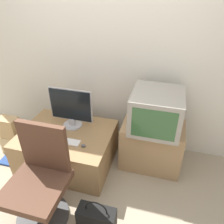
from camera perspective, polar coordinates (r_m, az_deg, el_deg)
name	(u,v)px	position (r m, az deg, el deg)	size (l,w,h in m)	color
ground_plane	(72,216)	(2.42, -10.33, -25.18)	(12.00, 12.00, 0.00)	tan
wall_back	(108,48)	(2.66, -0.94, 16.37)	(4.40, 0.05, 2.60)	silver
desk	(68,147)	(2.77, -11.46, -9.01)	(1.07, 0.83, 0.45)	#937047
side_stand	(151,145)	(2.69, 10.25, -8.52)	(0.70, 0.45, 0.57)	#A37F56
main_monitor	(71,108)	(2.60, -10.66, 0.94)	(0.53, 0.23, 0.49)	#B2B2B7
keyboard	(65,141)	(2.49, -12.24, -7.41)	(0.35, 0.10, 0.01)	white
mouse	(83,146)	(2.39, -7.50, -8.68)	(0.05, 0.04, 0.03)	#4C4C51
crt_tv	(156,111)	(2.39, 11.50, 0.32)	(0.53, 0.55, 0.43)	gray
office_chair	(40,182)	(2.18, -18.35, -16.94)	(0.51, 0.51, 0.96)	#333333
cardboard_box_lower	(14,143)	(3.21, -24.20, -7.47)	(0.29, 0.17, 0.25)	#D1B27F
cardboard_box_upper	(9,127)	(3.06, -25.27, -3.63)	(0.23, 0.16, 0.27)	tan
handbag	(97,218)	(2.23, -4.02, -25.99)	(0.35, 0.15, 0.36)	black
book	(9,161)	(3.14, -25.41, -11.41)	(0.20, 0.16, 0.02)	navy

